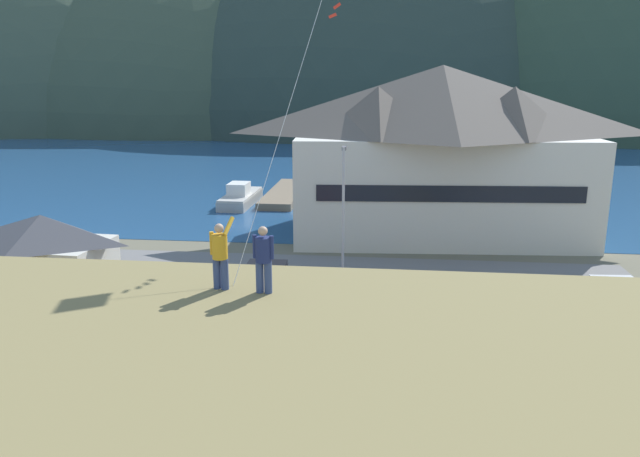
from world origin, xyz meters
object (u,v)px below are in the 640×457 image
parking_light_pole (343,205)px  person_kite_flyer (220,254)px  moored_boat_wharfside (240,197)px  parked_car_mid_row_far (613,296)px  harbor_lodge (440,146)px  moored_boat_outer_mooring (320,192)px  parked_car_corner_spot (268,278)px  parked_car_mid_row_center (544,347)px  storage_shed_near_lot (44,254)px  parked_car_lone_by_shed (460,293)px  parked_car_front_row_end (398,334)px  parked_car_front_row_silver (290,335)px  person_companion (263,257)px  wharf_dock (286,194)px  parked_car_mid_row_near (50,318)px

parking_light_pole → person_kite_flyer: (-1.76, -19.59, 2.75)m
moored_boat_wharfside → parked_car_mid_row_far: (24.95, -24.89, 0.34)m
harbor_lodge → moored_boat_outer_mooring: harbor_lodge is taller
parked_car_corner_spot → parked_car_mid_row_center: bearing=-29.8°
storage_shed_near_lot → moored_boat_outer_mooring: storage_shed_near_lot is taller
moored_boat_wharfside → moored_boat_outer_mooring: 7.90m
parked_car_corner_spot → parked_car_mid_row_far: bearing=-2.6°
harbor_lodge → parked_car_lone_by_shed: 16.89m
parked_car_corner_spot → parked_car_front_row_end: 9.54m
parked_car_front_row_silver → parked_car_lone_by_shed: 9.82m
harbor_lodge → person_companion: size_ratio=13.15×
wharf_dock → parked_car_mid_row_center: (16.49, -35.55, 0.71)m
moored_boat_wharfside → person_kite_flyer: size_ratio=4.24×
storage_shed_near_lot → parking_light_pole: 16.66m
moored_boat_wharfside → wharf_dock: bearing=49.2°
wharf_dock → parked_car_mid_row_center: 39.19m
wharf_dock → person_kite_flyer: size_ratio=7.41×
parked_car_front_row_end → parked_car_mid_row_near: same height
harbor_lodge → moored_boat_outer_mooring: bearing=129.1°
parked_car_front_row_end → person_kite_flyer: bearing=-116.8°
harbor_lodge → parking_light_pole: bearing=-118.9°
wharf_dock → moored_boat_wharfside: size_ratio=1.75×
parked_car_front_row_end → storage_shed_near_lot: bearing=163.5°
moored_boat_wharfside → parked_car_front_row_silver: 32.78m
moored_boat_wharfside → parked_car_mid_row_far: bearing=-44.9°
harbor_lodge → moored_boat_outer_mooring: size_ratio=3.00×
parked_car_front_row_silver → parked_car_mid_row_near: size_ratio=1.02×
moored_boat_outer_mooring → person_companion: size_ratio=4.38×
wharf_dock → parked_car_front_row_silver: size_ratio=3.18×
parked_car_mid_row_far → person_kite_flyer: person_kite_flyer is taller
parked_car_lone_by_shed → parking_light_pole: (-6.27, 4.54, 3.46)m
parked_car_mid_row_center → moored_boat_wharfside: bearing=122.7°
parked_car_mid_row_center → parked_car_corner_spot: 14.65m
moored_boat_wharfside → parked_car_front_row_end: moored_boat_wharfside is taller
harbor_lodge → parked_car_front_row_silver: 23.98m
parked_car_mid_row_far → parked_car_lone_by_shed: bearing=-177.3°
harbor_lodge → person_companion: harbor_lodge is taller
parking_light_pole → person_kite_flyer: bearing=-95.1°
wharf_dock → parked_car_front_row_silver: 36.03m
wharf_dock → parked_car_corner_spot: parked_car_corner_spot is taller
parked_car_mid_row_center → parked_car_corner_spot: size_ratio=1.02×
harbor_lodge → parked_car_mid_row_far: bearing=-64.3°
parked_car_mid_row_near → parked_car_lone_by_shed: bearing=16.2°
parked_car_corner_spot → parked_car_lone_by_shed: bearing=-6.6°
person_kite_flyer → parked_car_corner_spot: bearing=97.1°
moored_boat_wharfside → parked_car_mid_row_far: 35.25m
harbor_lodge → parked_car_front_row_end: size_ratio=5.26×
parked_car_front_row_silver → parked_car_front_row_end: (4.53, 0.61, 0.00)m
storage_shed_near_lot → person_companion: 22.29m
parked_car_corner_spot → harbor_lodge: bearing=55.7°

